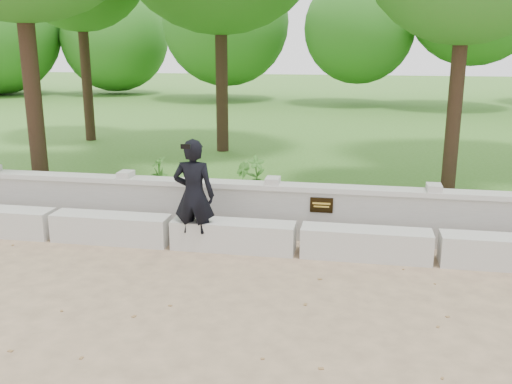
# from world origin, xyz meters

# --- Properties ---
(ground) EXTENTS (80.00, 80.00, 0.00)m
(ground) POSITION_xyz_m (0.00, 0.00, 0.00)
(ground) COLOR tan
(ground) RESTS_ON ground
(lawn) EXTENTS (40.00, 22.00, 0.25)m
(lawn) POSITION_xyz_m (0.00, 14.00, 0.12)
(lawn) COLOR #3B6D1E
(lawn) RESTS_ON ground
(concrete_bench) EXTENTS (11.90, 0.45, 0.45)m
(concrete_bench) POSITION_xyz_m (0.00, 1.90, 0.22)
(concrete_bench) COLOR beige
(concrete_bench) RESTS_ON ground
(parapet_wall) EXTENTS (12.50, 0.35, 0.90)m
(parapet_wall) POSITION_xyz_m (0.00, 2.60, 0.46)
(parapet_wall) COLOR #B3B0A9
(parapet_wall) RESTS_ON ground
(man_main) EXTENTS (0.64, 0.57, 1.73)m
(man_main) POSITION_xyz_m (-1.58, 1.80, 0.87)
(man_main) COLOR black
(man_main) RESTS_ON ground
(shrub_a) EXTENTS (0.43, 0.39, 0.69)m
(shrub_a) POSITION_xyz_m (-1.14, 4.67, 0.59)
(shrub_a) COLOR #3E7929
(shrub_a) RESTS_ON lawn
(shrub_b) EXTENTS (0.41, 0.45, 0.65)m
(shrub_b) POSITION_xyz_m (-1.32, 4.12, 0.58)
(shrub_b) COLOR #3E7929
(shrub_b) RESTS_ON lawn
(shrub_d) EXTENTS (0.44, 0.45, 0.61)m
(shrub_d) POSITION_xyz_m (-3.13, 4.55, 0.56)
(shrub_d) COLOR #3E7929
(shrub_d) RESTS_ON lawn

